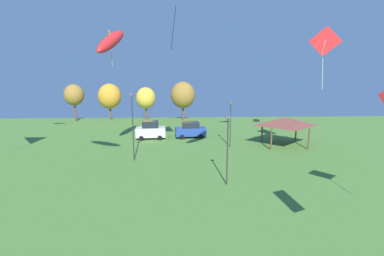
# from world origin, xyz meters

# --- Properties ---
(kite_flying_3) EXTENTS (2.62, 1.76, 6.23)m
(kite_flying_3) POSITION_xyz_m (12.16, 30.68, 12.05)
(kite_flying_3) COLOR red
(kite_flying_4) EXTENTS (3.96, 4.20, 5.27)m
(kite_flying_4) POSITION_xyz_m (-20.34, 32.02, 7.77)
(kite_flying_4) COLOR yellow
(kite_flying_7) EXTENTS (2.85, 5.81, 4.23)m
(kite_flying_7) POSITION_xyz_m (-9.26, 32.79, 12.31)
(kite_flying_7) COLOR red
(parked_car_leftmost) EXTENTS (4.12, 2.18, 2.53)m
(parked_car_leftmost) POSITION_xyz_m (-6.30, 41.25, 1.23)
(parked_car_leftmost) COLOR silver
(parked_car_leftmost) RESTS_ON ground
(parked_car_second_from_left) EXTENTS (4.38, 2.30, 2.23)m
(parked_car_second_from_left) POSITION_xyz_m (-0.76, 41.83, 1.11)
(parked_car_second_from_left) COLOR #234299
(parked_car_second_from_left) RESTS_ON ground
(park_pavilion) EXTENTS (5.91, 5.28, 3.60)m
(park_pavilion) POSITION_xyz_m (10.94, 37.04, 3.08)
(park_pavilion) COLOR brown
(park_pavilion) RESTS_ON ground
(light_post_0) EXTENTS (0.36, 0.20, 5.62)m
(light_post_0) POSITION_xyz_m (3.95, 36.46, 3.20)
(light_post_0) COLOR #2D2D33
(light_post_0) RESTS_ON ground
(light_post_1) EXTENTS (0.36, 0.20, 5.85)m
(light_post_1) POSITION_xyz_m (1.66, 24.20, 3.32)
(light_post_1) COLOR #2D2D33
(light_post_1) RESTS_ON ground
(light_post_2) EXTENTS (0.36, 0.20, 7.12)m
(light_post_2) POSITION_xyz_m (-7.11, 31.27, 3.97)
(light_post_2) COLOR #2D2D33
(light_post_2) RESTS_ON ground
(treeline_tree_0) EXTENTS (3.57, 3.57, 6.82)m
(treeline_tree_0) POSITION_xyz_m (-21.68, 56.45, 4.83)
(treeline_tree_0) COLOR brown
(treeline_tree_0) RESTS_ON ground
(treeline_tree_1) EXTENTS (4.32, 4.32, 6.85)m
(treeline_tree_1) POSITION_xyz_m (-15.58, 58.01, 4.46)
(treeline_tree_1) COLOR brown
(treeline_tree_1) RESTS_ON ground
(treeline_tree_2) EXTENTS (3.69, 3.69, 6.17)m
(treeline_tree_2) POSITION_xyz_m (-8.70, 57.63, 4.12)
(treeline_tree_2) COLOR brown
(treeline_tree_2) RESTS_ON ground
(treeline_tree_3) EXTENTS (4.54, 4.54, 7.21)m
(treeline_tree_3) POSITION_xyz_m (-1.67, 57.12, 4.70)
(treeline_tree_3) COLOR brown
(treeline_tree_3) RESTS_ON ground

